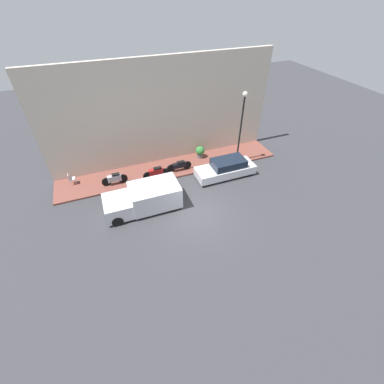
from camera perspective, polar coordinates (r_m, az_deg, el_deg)
ground_plane at (r=16.14m, az=1.07°, el=-4.74°), size 60.00×60.00×0.00m
sidewalk at (r=19.95m, az=-4.57°, el=5.39°), size 2.65×16.84×0.14m
building_facade at (r=19.40m, az=-6.53°, el=16.88°), size 0.30×16.84×7.65m
parked_car at (r=18.97m, az=7.57°, el=5.26°), size 1.60×4.37×1.36m
delivery_van at (r=16.21m, az=-10.66°, el=-1.35°), size 2.05×4.65×1.60m
motorcycle_red at (r=18.63m, az=-7.98°, el=4.32°), size 0.30×1.91×0.87m
motorcycle_black at (r=19.29m, az=-2.84°, el=5.90°), size 0.30×1.91×0.76m
scooter_silver at (r=18.69m, az=-16.81°, el=2.86°), size 0.30×1.77×0.83m
streetlamp at (r=19.18m, az=11.05°, el=15.87°), size 0.36×0.36×5.45m
potted_plant at (r=20.81m, az=1.81°, el=9.00°), size 0.72×0.72×0.95m
cafe_chair at (r=19.77m, az=-25.31°, el=2.76°), size 0.40×0.40×0.81m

